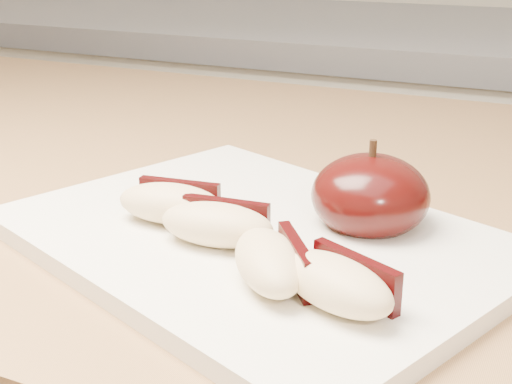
% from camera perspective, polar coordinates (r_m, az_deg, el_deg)
% --- Properties ---
extents(back_cabinet, '(2.40, 0.62, 0.94)m').
position_cam_1_polar(back_cabinet, '(1.37, 15.80, -7.20)').
color(back_cabinet, silver).
rests_on(back_cabinet, ground).
extents(cutting_board, '(0.36, 0.31, 0.01)m').
position_cam_1_polar(cutting_board, '(0.44, 0.00, -3.78)').
color(cutting_board, white).
rests_on(cutting_board, island_counter).
extents(apple_half, '(0.10, 0.10, 0.06)m').
position_cam_1_polar(apple_half, '(0.45, 9.12, -0.28)').
color(apple_half, black).
rests_on(apple_half, cutting_board).
extents(apple_wedge_a, '(0.07, 0.04, 0.02)m').
position_cam_1_polar(apple_wedge_a, '(0.45, -6.76, -0.86)').
color(apple_wedge_a, beige).
rests_on(apple_wedge_a, cutting_board).
extents(apple_wedge_b, '(0.07, 0.04, 0.02)m').
position_cam_1_polar(apple_wedge_b, '(0.42, -3.06, -2.55)').
color(apple_wedge_b, beige).
rests_on(apple_wedge_b, cutting_board).
extents(apple_wedge_c, '(0.07, 0.07, 0.02)m').
position_cam_1_polar(apple_wedge_c, '(0.37, 1.28, -5.57)').
color(apple_wedge_c, beige).
rests_on(apple_wedge_c, cutting_board).
extents(apple_wedge_d, '(0.08, 0.06, 0.02)m').
position_cam_1_polar(apple_wedge_d, '(0.35, 6.54, -7.20)').
color(apple_wedge_d, beige).
rests_on(apple_wedge_d, cutting_board).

